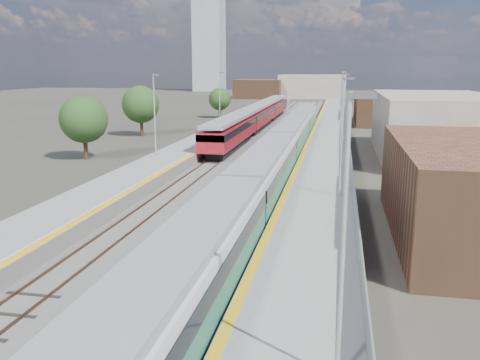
% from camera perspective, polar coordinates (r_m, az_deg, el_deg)
% --- Properties ---
extents(ground, '(320.00, 320.00, 0.00)m').
position_cam_1_polar(ground, '(61.21, 4.93, 3.93)').
color(ground, '#47443A').
rests_on(ground, ground).
extents(ballast_bed, '(10.50, 155.00, 0.06)m').
position_cam_1_polar(ballast_bed, '(63.93, 3.17, 4.35)').
color(ballast_bed, '#565451').
rests_on(ballast_bed, ground).
extents(tracks, '(8.96, 160.00, 0.17)m').
position_cam_1_polar(tracks, '(65.49, 3.89, 4.60)').
color(tracks, '#4C3323').
rests_on(tracks, ground).
extents(platform_right, '(4.70, 155.00, 8.52)m').
position_cam_1_polar(platform_right, '(63.28, 9.96, 4.56)').
color(platform_right, slate).
rests_on(platform_right, ground).
extents(platform_left, '(4.30, 155.00, 8.52)m').
position_cam_1_polar(platform_left, '(65.12, -2.79, 4.94)').
color(platform_left, slate).
rests_on(platform_left, ground).
extents(buildings, '(72.00, 185.50, 40.00)m').
position_cam_1_polar(buildings, '(150.81, 1.72, 13.10)').
color(buildings, brown).
rests_on(buildings, ground).
extents(green_train, '(2.71, 75.40, 2.98)m').
position_cam_1_polar(green_train, '(44.67, 4.63, 3.48)').
color(green_train, black).
rests_on(green_train, ground).
extents(red_train, '(2.81, 57.10, 3.55)m').
position_cam_1_polar(red_train, '(75.93, 1.99, 7.22)').
color(red_train, black).
rests_on(red_train, ground).
extents(tree_a, '(4.76, 4.76, 6.45)m').
position_cam_1_polar(tree_a, '(53.15, -17.14, 6.54)').
color(tree_a, '#382619').
rests_on(tree_a, ground).
extents(tree_b, '(4.98, 4.98, 6.75)m').
position_cam_1_polar(tree_b, '(70.10, -11.09, 8.32)').
color(tree_b, '#382619').
rests_on(tree_b, ground).
extents(tree_c, '(4.05, 4.05, 5.49)m').
position_cam_1_polar(tree_c, '(94.15, -2.30, 9.06)').
color(tree_c, '#382619').
rests_on(tree_c, ground).
extents(tree_d, '(4.20, 4.20, 5.69)m').
position_cam_1_polar(tree_d, '(75.09, 23.69, 7.26)').
color(tree_d, '#382619').
rests_on(tree_d, ground).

